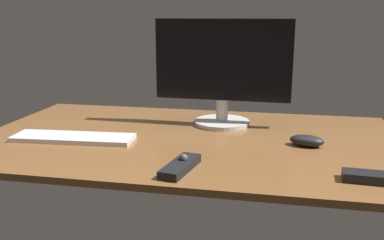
% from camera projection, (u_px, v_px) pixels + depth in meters
% --- Properties ---
extents(desk, '(1.40, 0.84, 0.02)m').
position_uv_depth(desk, '(187.00, 140.00, 1.42)').
color(desk, brown).
rests_on(desk, ground).
extents(monitor, '(0.50, 0.21, 0.39)m').
position_uv_depth(monitor, '(223.00, 69.00, 1.54)').
color(monitor, silver).
rests_on(monitor, desk).
extents(keyboard, '(0.40, 0.14, 0.01)m').
position_uv_depth(keyboard, '(73.00, 138.00, 1.39)').
color(keyboard, silver).
rests_on(keyboard, desk).
extents(computer_mouse, '(0.12, 0.08, 0.04)m').
position_uv_depth(computer_mouse, '(307.00, 141.00, 1.32)').
color(computer_mouse, black).
rests_on(computer_mouse, desk).
extents(media_remote, '(0.08, 0.18, 0.04)m').
position_uv_depth(media_remote, '(181.00, 166.00, 1.12)').
color(media_remote, black).
rests_on(media_remote, desk).
extents(tv_remote, '(0.19, 0.06, 0.02)m').
position_uv_depth(tv_remote, '(382.00, 178.00, 1.03)').
color(tv_remote, black).
rests_on(tv_remote, desk).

